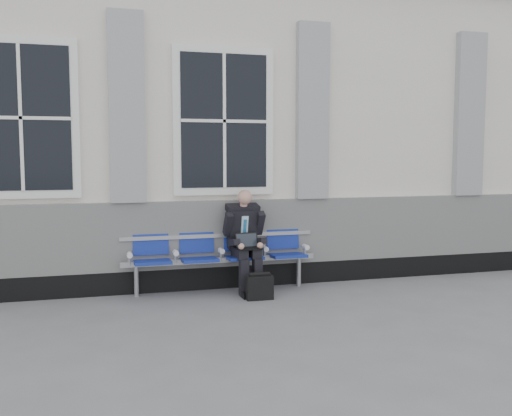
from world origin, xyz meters
name	(u,v)px	position (x,y,z in m)	size (l,w,h in m)	color
ground	(221,320)	(0.00, 0.00, 0.00)	(70.00, 70.00, 0.00)	slate
station_building	(176,129)	(-0.02, 3.47, 2.22)	(14.40, 4.40, 4.49)	silver
bench	(220,250)	(0.27, 1.32, 0.55)	(2.60, 0.47, 0.91)	#9EA0A3
businessman	(245,236)	(0.57, 1.20, 0.74)	(0.53, 0.72, 1.35)	black
briefcase	(259,287)	(0.64, 0.74, 0.16)	(0.34, 0.15, 0.35)	black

